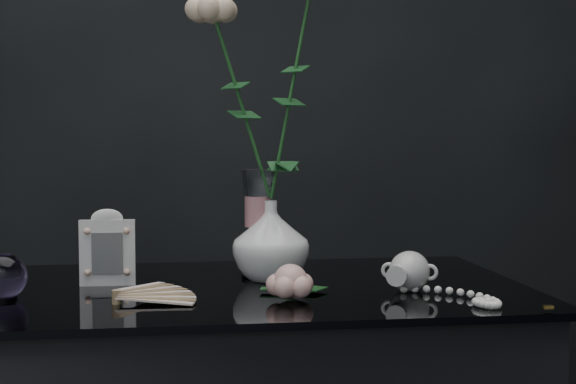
{
  "coord_description": "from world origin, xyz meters",
  "views": [
    {
      "loc": [
        -0.09,
        -1.42,
        1.02
      ],
      "look_at": [
        0.12,
        0.03,
        0.92
      ],
      "focal_mm": 55.0,
      "sensor_mm": 36.0,
      "label": 1
    }
  ],
  "objects": [
    {
      "name": "paperweight",
      "position": [
        -0.33,
        -0.01,
        0.8
      ],
      "size": [
        0.09,
        0.09,
        0.07
      ],
      "primitive_type": null,
      "rotation": [
        0.0,
        0.0,
        -0.22
      ],
      "color": "#9676C0",
      "rests_on": "table"
    },
    {
      "name": "loose_rose",
      "position": [
        0.11,
        -0.08,
        0.79
      ],
      "size": [
        0.18,
        0.2,
        0.06
      ],
      "primitive_type": null,
      "rotation": [
        0.0,
        0.0,
        0.37
      ],
      "color": "#FFB3A4",
      "rests_on": "table"
    },
    {
      "name": "picture_frame",
      "position": [
        -0.18,
        0.09,
        0.83
      ],
      "size": [
        0.1,
        0.08,
        0.13
      ],
      "primitive_type": null,
      "rotation": [
        0.0,
        0.0,
        -0.04
      ],
      "color": "silver",
      "rests_on": "table"
    },
    {
      "name": "roses",
      "position": [
        0.1,
        0.1,
        1.12
      ],
      "size": [
        0.25,
        0.11,
        0.46
      ],
      "color": "beige",
      "rests_on": "vase"
    },
    {
      "name": "paper_fan",
      "position": [
        -0.16,
        -0.07,
        0.77
      ],
      "size": [
        0.26,
        0.22,
        0.03
      ],
      "primitive_type": null,
      "rotation": [
        0.0,
        0.0,
        0.14
      ],
      "color": "#F7F1C5",
      "rests_on": "table"
    },
    {
      "name": "vase",
      "position": [
        0.1,
        0.1,
        0.83
      ],
      "size": [
        0.15,
        0.15,
        0.14
      ],
      "primitive_type": "imported",
      "rotation": [
        0.0,
        0.0,
        0.11
      ],
      "color": "white",
      "rests_on": "table"
    },
    {
      "name": "wine_glass",
      "position": [
        0.08,
        0.13,
        0.86
      ],
      "size": [
        0.07,
        0.07,
        0.19
      ],
      "primitive_type": null,
      "rotation": [
        0.0,
        0.0,
        -0.1
      ],
      "color": "white",
      "rests_on": "table"
    },
    {
      "name": "pearl_jar",
      "position": [
        0.32,
        -0.03,
        0.8
      ],
      "size": [
        0.31,
        0.32,
        0.07
      ],
      "primitive_type": null,
      "rotation": [
        0.0,
        0.0,
        -0.43
      ],
      "color": "silver",
      "rests_on": "table"
    }
  ]
}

